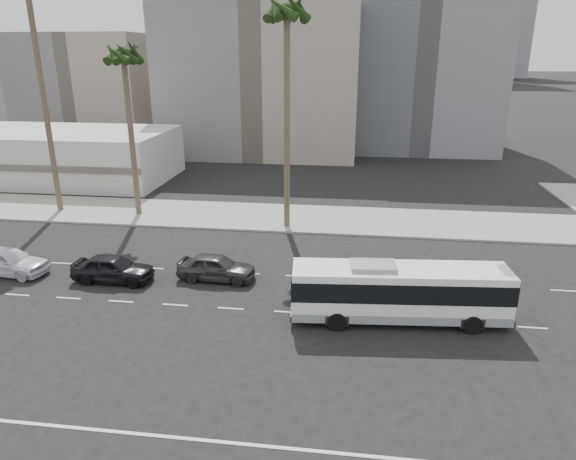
% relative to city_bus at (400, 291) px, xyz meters
% --- Properties ---
extents(ground, '(700.00, 700.00, 0.00)m').
position_rel_city_bus_xyz_m(ground, '(-2.54, 0.06, -1.59)').
color(ground, black).
rests_on(ground, ground).
extents(sidewalk_north, '(120.00, 7.00, 0.15)m').
position_rel_city_bus_xyz_m(sidewalk_north, '(-2.54, 15.56, -1.51)').
color(sidewalk_north, gray).
rests_on(sidewalk_north, ground).
extents(commercial_low, '(22.00, 12.16, 5.00)m').
position_rel_city_bus_xyz_m(commercial_low, '(-32.54, 26.05, 0.91)').
color(commercial_low, beige).
rests_on(commercial_low, ground).
extents(midrise_beige_west, '(24.00, 18.00, 18.00)m').
position_rel_city_bus_xyz_m(midrise_beige_west, '(-14.54, 45.06, 7.41)').
color(midrise_beige_west, gray).
rests_on(midrise_beige_west, ground).
extents(midrise_gray_center, '(20.00, 20.00, 26.00)m').
position_rel_city_bus_xyz_m(midrise_gray_center, '(5.46, 52.06, 11.41)').
color(midrise_gray_center, slate).
rests_on(midrise_gray_center, ground).
extents(midrise_beige_far, '(18.00, 16.00, 15.00)m').
position_rel_city_bus_xyz_m(midrise_beige_far, '(-40.54, 50.06, 5.91)').
color(midrise_beige_far, gray).
rests_on(midrise_beige_far, ground).
extents(highrise_far, '(22.00, 22.00, 60.00)m').
position_rel_city_bus_xyz_m(highrise_far, '(67.46, 260.06, 28.41)').
color(highrise_far, slate).
rests_on(highrise_far, ground).
extents(city_bus, '(10.68, 3.24, 3.02)m').
position_rel_city_bus_xyz_m(city_bus, '(0.00, 0.00, 0.00)').
color(city_bus, white).
rests_on(city_bus, ground).
extents(car_a, '(2.08, 4.65, 1.55)m').
position_rel_city_bus_xyz_m(car_a, '(-10.20, 3.53, -0.81)').
color(car_a, '#333334').
rests_on(car_a, ground).
extents(car_b, '(1.94, 4.69, 1.59)m').
position_rel_city_bus_xyz_m(car_b, '(-16.08, 2.53, -0.79)').
color(car_b, black).
rests_on(car_b, ground).
extents(car_c, '(2.42, 4.99, 1.64)m').
position_rel_city_bus_xyz_m(car_c, '(-22.75, 2.66, -0.77)').
color(car_c, silver).
rests_on(car_c, ground).
extents(palm_near, '(4.87, 4.87, 16.40)m').
position_rel_city_bus_xyz_m(palm_near, '(-7.37, 13.37, 13.28)').
color(palm_near, brown).
rests_on(palm_near, ground).
extents(palm_mid, '(4.38, 4.38, 13.55)m').
position_rel_city_bus_xyz_m(palm_mid, '(-19.76, 14.86, 10.61)').
color(palm_mid, brown).
rests_on(palm_mid, ground).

